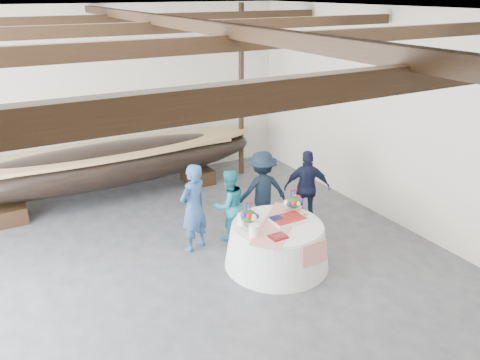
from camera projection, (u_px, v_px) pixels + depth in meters
floor at (204, 309)px, 7.57m from camera, size 10.00×12.00×0.01m
wall_back at (98, 100)px, 11.55m from camera, size 10.00×0.02×4.50m
wall_right at (436, 132)px, 8.98m from camera, size 0.02×12.00×4.50m
ceiling at (194, 15)px, 5.86m from camera, size 10.00×12.00×0.01m
pavilion_structure at (171, 49)px, 6.73m from camera, size 9.80×11.76×4.50m
longboat_display at (109, 164)px, 11.17m from camera, size 7.64×1.53×1.43m
banquet_table at (277, 244)px, 8.67m from camera, size 1.95×1.95×0.83m
tabletop_items at (272, 214)px, 8.57m from camera, size 1.71×1.61×0.40m
guest_woman_blue at (193, 208)px, 9.01m from camera, size 0.76×0.64×1.78m
guest_woman_teal at (229, 205)px, 9.46m from camera, size 0.77×0.62×1.50m
guest_man_left at (262, 190)px, 9.89m from camera, size 1.20×0.81×1.72m
guest_man_right at (307, 188)px, 10.05m from camera, size 1.06×0.85×1.68m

